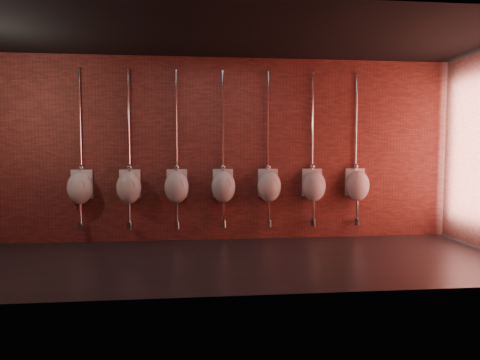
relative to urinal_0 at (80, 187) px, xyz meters
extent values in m
plane|color=black|center=(2.32, -1.35, -0.97)|extent=(8.50, 8.50, 0.00)
cube|color=black|center=(2.32, -1.35, 2.23)|extent=(8.50, 3.00, 0.04)
cube|color=brown|center=(2.32, 0.15, 0.63)|extent=(8.50, 0.04, 3.20)
cube|color=brown|center=(2.32, -2.85, 0.63)|extent=(8.50, 0.04, 3.20)
ellipsoid|color=white|center=(0.00, -0.01, -0.01)|extent=(0.42, 0.37, 0.55)
cube|color=white|center=(0.00, 0.13, 0.04)|extent=(0.36, 0.04, 0.50)
cylinder|color=#9F9F9F|center=(0.00, -0.15, 0.02)|extent=(0.24, 0.02, 0.24)
cylinder|color=silver|center=(0.00, 0.11, 1.12)|extent=(0.03, 0.03, 1.72)
sphere|color=silver|center=(0.00, 0.10, 0.33)|extent=(0.10, 0.10, 0.10)
cylinder|color=silver|center=(0.00, 0.11, 1.98)|extent=(0.07, 0.07, 0.01)
cylinder|color=silver|center=(0.00, -0.01, -0.42)|extent=(0.04, 0.04, 0.38)
cylinder|color=silver|center=(0.00, -0.01, -0.67)|extent=(0.10, 0.10, 0.13)
cylinder|color=silver|center=(0.00, 0.08, -0.67)|extent=(0.04, 0.18, 0.04)
ellipsoid|color=white|center=(0.80, -0.01, -0.01)|extent=(0.42, 0.37, 0.55)
cube|color=white|center=(0.80, 0.13, 0.04)|extent=(0.36, 0.04, 0.50)
cylinder|color=#9F9F9F|center=(0.80, -0.15, 0.02)|extent=(0.24, 0.02, 0.24)
cylinder|color=silver|center=(0.80, 0.11, 1.12)|extent=(0.03, 0.03, 1.72)
sphere|color=silver|center=(0.80, 0.10, 0.33)|extent=(0.10, 0.10, 0.10)
cylinder|color=silver|center=(0.80, 0.11, 1.98)|extent=(0.07, 0.07, 0.01)
cylinder|color=silver|center=(0.80, -0.01, -0.42)|extent=(0.04, 0.04, 0.38)
cylinder|color=silver|center=(0.80, -0.01, -0.67)|extent=(0.10, 0.10, 0.13)
cylinder|color=silver|center=(0.80, 0.08, -0.67)|extent=(0.04, 0.18, 0.04)
ellipsoid|color=white|center=(1.61, -0.01, -0.01)|extent=(0.42, 0.37, 0.55)
cube|color=white|center=(1.61, 0.13, 0.04)|extent=(0.36, 0.04, 0.50)
cylinder|color=#9F9F9F|center=(1.61, -0.15, 0.02)|extent=(0.24, 0.02, 0.24)
cylinder|color=silver|center=(1.61, 0.11, 1.12)|extent=(0.03, 0.03, 1.72)
sphere|color=silver|center=(1.61, 0.10, 0.33)|extent=(0.10, 0.10, 0.10)
cylinder|color=silver|center=(1.61, 0.11, 1.98)|extent=(0.07, 0.07, 0.01)
cylinder|color=silver|center=(1.61, -0.01, -0.42)|extent=(0.04, 0.04, 0.38)
cylinder|color=silver|center=(1.61, -0.01, -0.67)|extent=(0.10, 0.10, 0.13)
cylinder|color=silver|center=(1.61, 0.08, -0.67)|extent=(0.04, 0.18, 0.04)
ellipsoid|color=white|center=(2.41, -0.01, -0.01)|extent=(0.42, 0.37, 0.55)
cube|color=white|center=(2.41, 0.13, 0.04)|extent=(0.36, 0.04, 0.50)
cylinder|color=#9F9F9F|center=(2.41, -0.15, 0.02)|extent=(0.24, 0.02, 0.24)
cylinder|color=silver|center=(2.41, 0.11, 1.12)|extent=(0.03, 0.03, 1.72)
sphere|color=silver|center=(2.41, 0.10, 0.33)|extent=(0.10, 0.10, 0.10)
cylinder|color=silver|center=(2.41, 0.11, 1.98)|extent=(0.07, 0.07, 0.01)
cylinder|color=silver|center=(2.41, -0.01, -0.42)|extent=(0.04, 0.04, 0.38)
cylinder|color=silver|center=(2.41, -0.01, -0.67)|extent=(0.10, 0.10, 0.13)
cylinder|color=silver|center=(2.41, 0.08, -0.67)|extent=(0.04, 0.18, 0.04)
ellipsoid|color=white|center=(3.22, -0.01, -0.01)|extent=(0.42, 0.37, 0.55)
cube|color=white|center=(3.22, 0.13, 0.04)|extent=(0.36, 0.04, 0.50)
cylinder|color=#9F9F9F|center=(3.22, -0.15, 0.02)|extent=(0.24, 0.02, 0.24)
cylinder|color=silver|center=(3.22, 0.11, 1.12)|extent=(0.03, 0.03, 1.72)
sphere|color=silver|center=(3.22, 0.10, 0.33)|extent=(0.10, 0.10, 0.10)
cylinder|color=silver|center=(3.22, 0.11, 1.98)|extent=(0.07, 0.07, 0.01)
cylinder|color=silver|center=(3.22, -0.01, -0.42)|extent=(0.04, 0.04, 0.38)
cylinder|color=silver|center=(3.22, -0.01, -0.67)|extent=(0.10, 0.10, 0.13)
cylinder|color=silver|center=(3.22, 0.08, -0.67)|extent=(0.04, 0.18, 0.04)
ellipsoid|color=white|center=(4.02, -0.01, -0.01)|extent=(0.42, 0.37, 0.55)
cube|color=white|center=(4.02, 0.13, 0.04)|extent=(0.36, 0.04, 0.50)
cylinder|color=#9F9F9F|center=(4.02, -0.15, 0.02)|extent=(0.24, 0.02, 0.24)
cylinder|color=silver|center=(4.02, 0.11, 1.12)|extent=(0.03, 0.03, 1.72)
sphere|color=silver|center=(4.02, 0.10, 0.33)|extent=(0.10, 0.10, 0.10)
cylinder|color=silver|center=(4.02, 0.11, 1.98)|extent=(0.07, 0.07, 0.01)
cylinder|color=silver|center=(4.02, -0.01, -0.42)|extent=(0.04, 0.04, 0.38)
cylinder|color=silver|center=(4.02, -0.01, -0.67)|extent=(0.10, 0.10, 0.13)
cylinder|color=silver|center=(4.02, 0.08, -0.67)|extent=(0.04, 0.18, 0.04)
ellipsoid|color=white|center=(4.83, -0.01, -0.01)|extent=(0.42, 0.37, 0.55)
cube|color=white|center=(4.83, 0.13, 0.04)|extent=(0.36, 0.04, 0.50)
cylinder|color=#9F9F9F|center=(4.83, -0.15, 0.02)|extent=(0.24, 0.02, 0.24)
cylinder|color=silver|center=(4.83, 0.11, 1.12)|extent=(0.03, 0.03, 1.72)
sphere|color=silver|center=(4.83, 0.10, 0.33)|extent=(0.10, 0.10, 0.10)
cylinder|color=silver|center=(4.83, 0.11, 1.98)|extent=(0.07, 0.07, 0.01)
cylinder|color=silver|center=(4.83, -0.01, -0.42)|extent=(0.04, 0.04, 0.38)
cylinder|color=silver|center=(4.83, -0.01, -0.67)|extent=(0.10, 0.10, 0.13)
cylinder|color=silver|center=(4.83, 0.08, -0.67)|extent=(0.04, 0.18, 0.04)
camera|label=1|loc=(1.94, -7.39, 0.62)|focal=32.00mm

